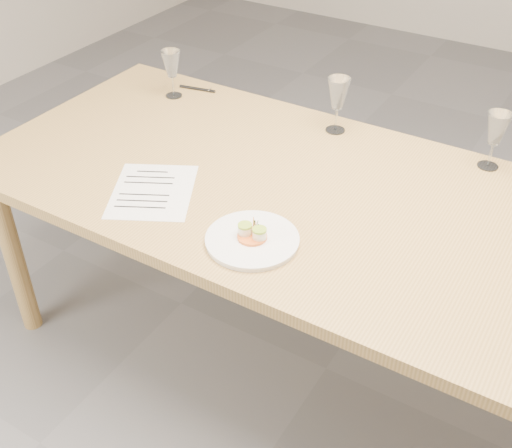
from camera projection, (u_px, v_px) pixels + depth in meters
The scene contains 8 objects.
ground at pixel (326, 368), 2.37m from camera, with size 7.00×7.00×0.00m, color slate.
dining_table at pixel (341, 220), 1.96m from camera, with size 2.40×1.00×0.75m.
dinner_plate at pixel (252, 239), 1.76m from camera, with size 0.26×0.26×0.07m.
recipe_sheet at pixel (153, 191), 1.97m from camera, with size 0.36×0.39×0.00m.
ballpoint_pen at pixel (198, 89), 2.55m from camera, with size 0.15×0.04×0.01m.
wine_glass_0 at pixel (171, 65), 2.43m from camera, with size 0.07×0.07×0.18m.
wine_glass_1 at pixel (338, 95), 2.20m from camera, with size 0.08×0.08×0.20m.
wine_glass_2 at pixel (497, 130), 2.01m from camera, with size 0.08×0.08×0.19m.
Camera 1 is at (0.60, -1.49, 1.84)m, focal length 45.00 mm.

